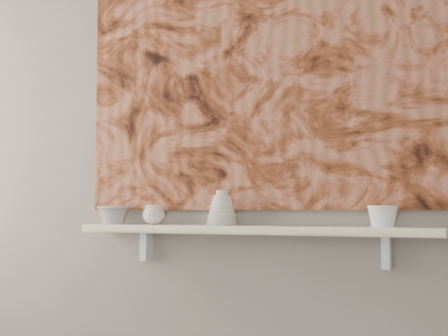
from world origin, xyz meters
The scene contains 11 objects.
wall_back centered at (0.00, 1.60, 1.35)m, with size 3.60×3.60×0.00m, color slate.
shelf centered at (0.00, 1.51, 0.92)m, with size 1.40×0.18×0.03m, color white.
shelf_stripe centered at (0.00, 1.41, 0.92)m, with size 1.40×0.01×0.02m, color #F1E8A0.
bracket_left centered at (-0.49, 1.57, 0.84)m, with size 0.03×0.06×0.12m, color white.
bracket_right centered at (0.49, 1.57, 0.84)m, with size 0.03×0.06×0.12m, color white.
painting centered at (0.00, 1.59, 1.54)m, with size 1.50×0.03×1.10m, color brown.
house_motif centered at (0.45, 1.57, 1.23)m, with size 0.09×0.00×0.08m, color black.
bowl_grey centered at (-0.61, 1.51, 0.97)m, with size 0.14×0.14×0.08m, color gray, non-canonical shape.
cup_cream centered at (-0.42, 1.51, 0.97)m, with size 0.09×0.09×0.08m, color beige, non-canonical shape.
bell_vessel centered at (-0.12, 1.51, 1.00)m, with size 0.12×0.12×0.14m, color beige, non-canonical shape.
bowl_white centered at (0.49, 1.51, 0.97)m, with size 0.11×0.11×0.08m, color white, non-canonical shape.
Camera 1 is at (0.82, -0.72, 0.99)m, focal length 50.00 mm.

